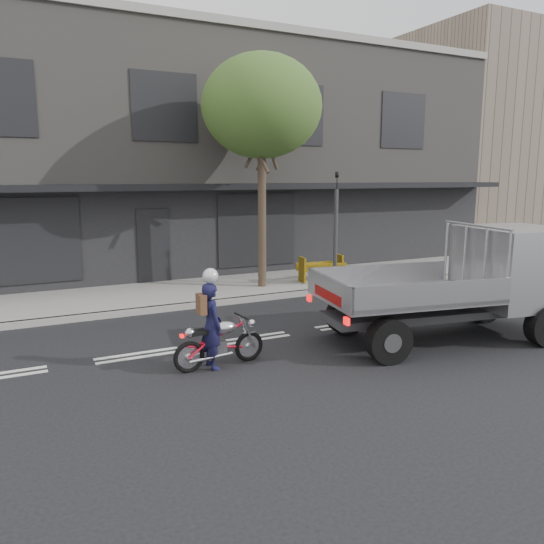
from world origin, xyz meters
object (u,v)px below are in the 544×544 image
(traffic_light_pole, at_px, (336,235))
(construction_barrier, at_px, (325,269))
(street_tree, at_px, (262,107))
(motorcycle, at_px, (220,341))
(flatbed_ute, at_px, (495,272))
(rider, at_px, (211,326))

(traffic_light_pole, relative_size, construction_barrier, 2.41)
(street_tree, distance_m, traffic_light_pole, 4.23)
(street_tree, height_order, motorcycle, street_tree)
(flatbed_ute, height_order, construction_barrier, flatbed_ute)
(street_tree, relative_size, rider, 4.38)
(street_tree, distance_m, rider, 7.89)
(motorcycle, relative_size, flatbed_ute, 0.32)
(rider, relative_size, construction_barrier, 1.06)
(traffic_light_pole, bearing_deg, construction_barrier, 87.19)
(flatbed_ute, bearing_deg, rider, -177.77)
(street_tree, relative_size, motorcycle, 3.85)
(street_tree, height_order, construction_barrier, street_tree)
(rider, bearing_deg, motorcycle, -94.12)
(traffic_light_pole, relative_size, flatbed_ute, 0.64)
(rider, bearing_deg, traffic_light_pole, -54.67)
(traffic_light_pole, relative_size, motorcycle, 2.00)
(motorcycle, distance_m, construction_barrier, 7.51)
(motorcycle, height_order, flatbed_ute, flatbed_ute)
(traffic_light_pole, bearing_deg, motorcycle, -139.76)
(street_tree, bearing_deg, traffic_light_pole, -23.03)
(rider, bearing_deg, flatbed_ute, -101.62)
(motorcycle, xyz_separation_m, rider, (-0.15, -0.00, 0.31))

